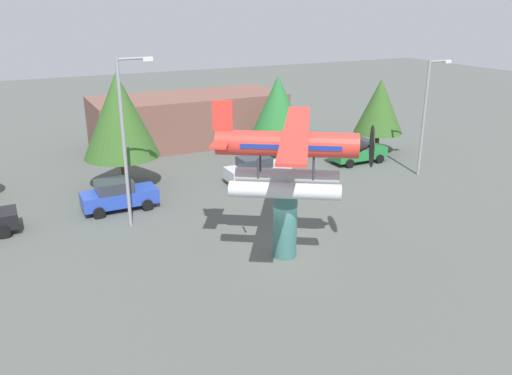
# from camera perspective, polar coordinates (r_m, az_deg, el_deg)

# --- Properties ---
(ground_plane) EXTENTS (140.00, 140.00, 0.00)m
(ground_plane) POSITION_cam_1_polar(r_m,az_deg,el_deg) (24.78, 3.12, -7.39)
(ground_plane) COLOR #515651
(display_pedestal) EXTENTS (1.10, 1.10, 3.24)m
(display_pedestal) POSITION_cam_1_polar(r_m,az_deg,el_deg) (24.10, 3.19, -3.95)
(display_pedestal) COLOR #386B66
(display_pedestal) RESTS_ON ground
(floatplane_monument) EXTENTS (7.01, 9.36, 4.00)m
(floatplane_monument) POSITION_cam_1_polar(r_m,az_deg,el_deg) (22.98, 3.66, 3.59)
(floatplane_monument) COLOR silver
(floatplane_monument) RESTS_ON display_pedestal
(car_mid_blue) EXTENTS (4.20, 2.02, 1.76)m
(car_mid_blue) POSITION_cam_1_polar(r_m,az_deg,el_deg) (30.76, -14.78, -0.77)
(car_mid_blue) COLOR #2847B7
(car_mid_blue) RESTS_ON ground
(car_far_silver) EXTENTS (4.20, 2.02, 1.76)m
(car_far_silver) POSITION_cam_1_polar(r_m,az_deg,el_deg) (34.27, 0.09, 1.97)
(car_far_silver) COLOR silver
(car_far_silver) RESTS_ON ground
(car_distant_green) EXTENTS (4.20, 2.02, 1.76)m
(car_distant_green) POSITION_cam_1_polar(r_m,az_deg,el_deg) (39.36, 10.98, 3.93)
(car_distant_green) COLOR #237A38
(car_distant_green) RESTS_ON ground
(streetlight_primary) EXTENTS (1.84, 0.28, 8.75)m
(streetlight_primary) POSITION_cam_1_polar(r_m,az_deg,el_deg) (27.18, -13.92, 5.79)
(streetlight_primary) COLOR gray
(streetlight_primary) RESTS_ON ground
(streetlight_secondary) EXTENTS (1.84, 0.28, 7.72)m
(streetlight_secondary) POSITION_cam_1_polar(r_m,az_deg,el_deg) (36.85, 18.13, 8.05)
(streetlight_secondary) COLOR gray
(streetlight_secondary) RESTS_ON ground
(storefront_building) EXTENTS (15.70, 6.58, 4.01)m
(storefront_building) POSITION_cam_1_polar(r_m,az_deg,el_deg) (44.52, -7.29, 7.41)
(storefront_building) COLOR brown
(storefront_building) RESTS_ON ground
(tree_east) EXTENTS (4.68, 4.68, 7.30)m
(tree_east) POSITION_cam_1_polar(r_m,az_deg,el_deg) (33.35, -14.69, 7.61)
(tree_east) COLOR brown
(tree_east) RESTS_ON ground
(tree_center_back) EXTENTS (3.97, 3.97, 6.15)m
(tree_center_back) POSITION_cam_1_polar(r_m,az_deg,el_deg) (39.78, 2.38, 8.95)
(tree_center_back) COLOR brown
(tree_center_back) RESTS_ON ground
(tree_far_east) EXTENTS (3.76, 3.76, 5.78)m
(tree_far_east) POSITION_cam_1_polar(r_m,az_deg,el_deg) (41.88, 13.32, 8.63)
(tree_far_east) COLOR brown
(tree_far_east) RESTS_ON ground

